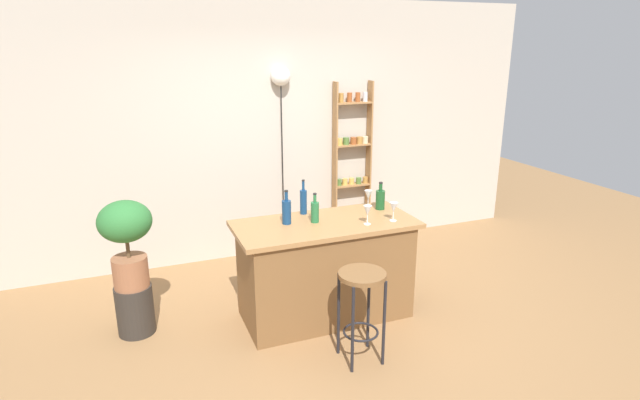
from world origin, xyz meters
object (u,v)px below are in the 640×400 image
(bottle_sauce_amber, at_px, (287,211))
(plant_stool, at_px, (135,309))
(bottle_olive_oil, at_px, (303,201))
(pendant_globe_light, at_px, (281,79))
(wine_glass_center, at_px, (368,195))
(wine_glass_right, at_px, (368,211))
(spice_shelf, at_px, (352,161))
(bar_stool, at_px, (362,295))
(potted_plant, at_px, (126,236))
(bottle_wine_red, at_px, (315,211))
(bottle_soda_blue, at_px, (380,199))
(wine_glass_left, at_px, (394,208))

(bottle_sauce_amber, bearing_deg, plant_stool, 169.81)
(bottle_olive_oil, height_order, pendant_globe_light, pendant_globe_light)
(wine_glass_center, distance_m, wine_glass_right, 0.46)
(spice_shelf, xyz_separation_m, pendant_globe_light, (-0.84, 0.02, 0.96))
(bottle_sauce_amber, bearing_deg, bar_stool, -68.74)
(pendant_globe_light, bearing_deg, bar_stool, -92.85)
(bottle_sauce_amber, bearing_deg, pendant_globe_light, 73.63)
(bottle_olive_oil, xyz_separation_m, wine_glass_center, (0.62, -0.05, -0.00))
(bar_stool, distance_m, potted_plant, 1.92)
(bottle_wine_red, distance_m, bottle_sauce_amber, 0.24)
(spice_shelf, xyz_separation_m, bottle_soda_blue, (-0.35, -1.37, -0.04))
(wine_glass_right, bearing_deg, potted_plant, 165.43)
(spice_shelf, bearing_deg, bottle_soda_blue, -104.53)
(bar_stool, xyz_separation_m, pendant_globe_light, (0.11, 2.26, 1.43))
(bar_stool, bearing_deg, wine_glass_center, 61.30)
(plant_stool, relative_size, pendant_globe_light, 0.20)
(bottle_soda_blue, bearing_deg, spice_shelf, 75.47)
(plant_stool, xyz_separation_m, wine_glass_right, (1.89, -0.49, 0.79))
(bottle_wine_red, height_order, wine_glass_center, bottle_wine_red)
(bottle_wine_red, relative_size, wine_glass_left, 1.56)
(wine_glass_right, bearing_deg, pendant_globe_light, 96.54)
(bottle_olive_oil, height_order, bottle_wine_red, bottle_olive_oil)
(bottle_olive_oil, bearing_deg, bottle_sauce_amber, -138.60)
(potted_plant, bearing_deg, wine_glass_left, -13.08)
(bottle_wine_red, xyz_separation_m, wine_glass_left, (0.63, -0.22, 0.02))
(potted_plant, bearing_deg, bar_stool, -33.21)
(bar_stool, distance_m, bottle_soda_blue, 1.14)
(wine_glass_center, bearing_deg, bottle_sauce_amber, -170.07)
(bottle_wine_red, height_order, wine_glass_left, bottle_wine_red)
(bottle_olive_oil, relative_size, bottle_sauce_amber, 1.07)
(bottle_olive_oil, xyz_separation_m, bottle_wine_red, (0.01, -0.25, -0.02))
(plant_stool, bearing_deg, wine_glass_left, -13.08)
(spice_shelf, distance_m, bottle_sauce_amber, 1.91)
(potted_plant, height_order, wine_glass_center, potted_plant)
(bar_stool, bearing_deg, spice_shelf, 66.83)
(bottle_olive_oil, height_order, wine_glass_center, bottle_olive_oil)
(spice_shelf, bearing_deg, bar_stool, -113.17)
(bar_stool, bearing_deg, bottle_olive_oil, 95.38)
(bar_stool, relative_size, spice_shelf, 0.38)
(bar_stool, height_order, bottle_sauce_amber, bottle_sauce_amber)
(wine_glass_right, bearing_deg, bottle_olive_oil, 131.41)
(bottle_soda_blue, bearing_deg, bar_stool, -124.72)
(bar_stool, distance_m, plant_stool, 1.92)
(bottle_wine_red, relative_size, wine_glass_right, 1.56)
(bottle_sauce_amber, bearing_deg, bottle_soda_blue, 3.91)
(wine_glass_right, relative_size, pendant_globe_light, 0.08)
(bottle_olive_oil, distance_m, bottle_soda_blue, 0.71)
(bottle_olive_oil, xyz_separation_m, wine_glass_left, (0.65, -0.46, -0.00))
(bottle_olive_oil, bearing_deg, pendant_globe_light, 80.67)
(bottle_soda_blue, bearing_deg, wine_glass_center, 133.82)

